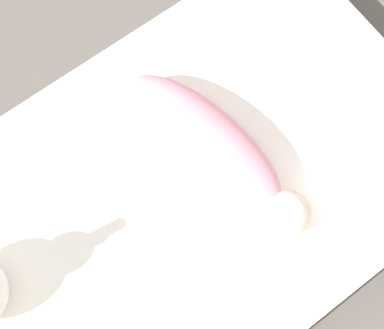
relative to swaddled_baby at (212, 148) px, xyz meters
The scene contains 3 objects.
ground_plane 0.30m from the swaddled_baby, 14.65° to the left, with size 12.00×12.00×0.00m, color #514C47.
bed_mattress 0.21m from the swaddled_baby, 14.65° to the left, with size 1.47×0.93×0.21m.
swaddled_baby is the anchor object (origin of this frame).
Camera 1 is at (0.17, 0.28, 1.58)m, focal length 50.00 mm.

